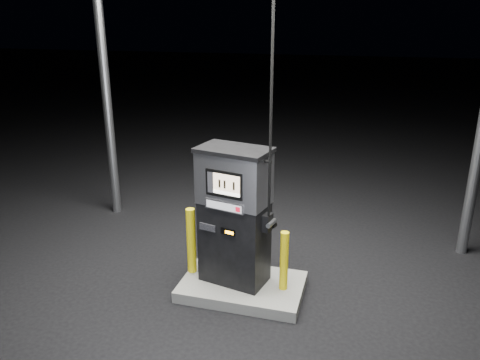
# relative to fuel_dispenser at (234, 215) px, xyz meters

# --- Properties ---
(ground) EXTENTS (80.00, 80.00, 0.00)m
(ground) POSITION_rel_fuel_dispenser_xyz_m (0.12, -0.04, -1.08)
(ground) COLOR black
(ground) RESTS_ON ground
(pump_island) EXTENTS (1.60, 1.00, 0.15)m
(pump_island) POSITION_rel_fuel_dispenser_xyz_m (0.12, -0.04, -1.01)
(pump_island) COLOR #62635E
(pump_island) RESTS_ON ground
(fuel_dispenser) EXTENTS (1.05, 0.71, 3.77)m
(fuel_dispenser) POSITION_rel_fuel_dispenser_xyz_m (0.00, 0.00, 0.00)
(fuel_dispenser) COLOR black
(fuel_dispenser) RESTS_ON pump_island
(bollard_left) EXTENTS (0.13, 0.13, 0.93)m
(bollard_left) POSITION_rel_fuel_dispenser_xyz_m (-0.62, 0.04, -0.47)
(bollard_left) COLOR yellow
(bollard_left) RESTS_ON pump_island
(bollard_right) EXTENTS (0.14, 0.14, 0.80)m
(bollard_right) POSITION_rel_fuel_dispenser_xyz_m (0.67, -0.05, -0.53)
(bollard_right) COLOR yellow
(bollard_right) RESTS_ON pump_island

